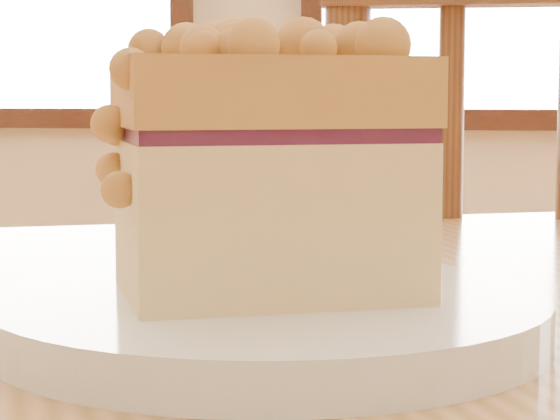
% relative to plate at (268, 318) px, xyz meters
% --- Properties ---
extents(plate, '(0.23, 0.23, 0.02)m').
position_rel_plate_xyz_m(plate, '(0.00, 0.00, 0.00)').
color(plate, white).
rests_on(plate, cafe_table_main).
extents(cake_slice, '(0.15, 0.13, 0.11)m').
position_rel_plate_xyz_m(cake_slice, '(-0.00, -0.00, 0.07)').
color(cake_slice, '#D6B979').
rests_on(cake_slice, plate).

